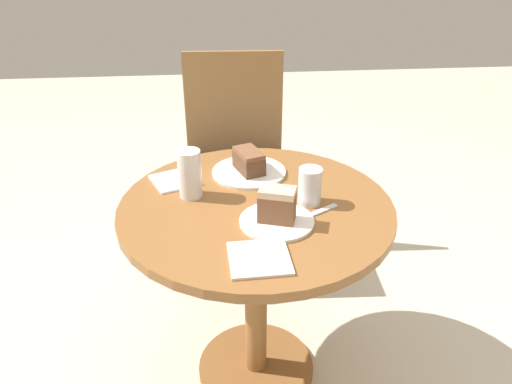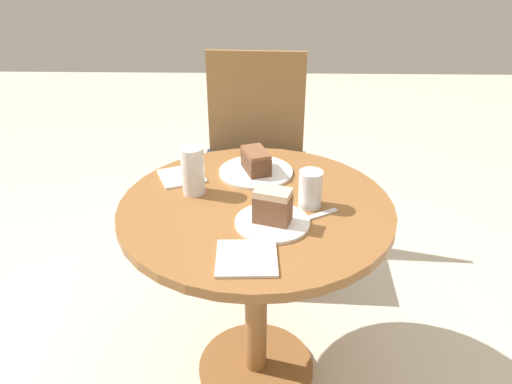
{
  "view_description": "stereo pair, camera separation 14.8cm",
  "coord_description": "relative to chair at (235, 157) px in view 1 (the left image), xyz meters",
  "views": [
    {
      "loc": [
        -0.12,
        -1.29,
        1.46
      ],
      "look_at": [
        0.0,
        0.0,
        0.75
      ],
      "focal_mm": 35.0,
      "sensor_mm": 36.0,
      "label": 1
    },
    {
      "loc": [
        0.03,
        -1.3,
        1.46
      ],
      "look_at": [
        0.0,
        0.0,
        0.75
      ],
      "focal_mm": 35.0,
      "sensor_mm": 36.0,
      "label": 2
    }
  ],
  "objects": [
    {
      "name": "plate_far",
      "position": [
        0.02,
        -0.56,
        0.21
      ],
      "size": [
        0.25,
        0.25,
        0.01
      ],
      "color": "white",
      "rests_on": "table"
    },
    {
      "name": "glass_lemonade",
      "position": [
        -0.17,
        -0.7,
        0.27
      ],
      "size": [
        0.07,
        0.07,
        0.15
      ],
      "color": "beige",
      "rests_on": "table"
    },
    {
      "name": "cake_slice_far",
      "position": [
        0.02,
        -0.56,
        0.25
      ],
      "size": [
        0.11,
        0.14,
        0.07
      ],
      "rotation": [
        0.0,
        0.0,
        0.35
      ],
      "color": "brown",
      "rests_on": "plate_far"
    },
    {
      "name": "glass_water",
      "position": [
        0.19,
        -0.78,
        0.25
      ],
      "size": [
        0.07,
        0.07,
        0.11
      ],
      "color": "silver",
      "rests_on": "table"
    },
    {
      "name": "napkin_stack",
      "position": [
        0.01,
        -1.05,
        0.2
      ],
      "size": [
        0.16,
        0.16,
        0.01
      ],
      "rotation": [
        0.0,
        0.0,
        0.04
      ],
      "color": "silver",
      "rests_on": "table"
    },
    {
      "name": "table",
      "position": [
        0.03,
        -0.77,
        0.04
      ],
      "size": [
        0.83,
        0.83,
        0.71
      ],
      "color": "brown",
      "rests_on": "ground_plane"
    },
    {
      "name": "ground_plane",
      "position": [
        0.03,
        -0.77,
        -0.51
      ],
      "size": [
        8.0,
        8.0,
        0.0
      ],
      "primitive_type": "plane",
      "color": "beige"
    },
    {
      "name": "fork",
      "position": [
        0.2,
        -0.84,
        0.2
      ],
      "size": [
        0.14,
        0.09,
        0.0
      ],
      "rotation": [
        0.0,
        0.0,
        0.52
      ],
      "color": "silver",
      "rests_on": "table"
    },
    {
      "name": "plate_near",
      "position": [
        0.07,
        -0.88,
        0.21
      ],
      "size": [
        0.21,
        0.21,
        0.01
      ],
      "color": "white",
      "rests_on": "table"
    },
    {
      "name": "cake_slice_near",
      "position": [
        0.07,
        -0.88,
        0.26
      ],
      "size": [
        0.11,
        0.09,
        0.1
      ],
      "rotation": [
        0.0,
        0.0,
        1.26
      ],
      "color": "brown",
      "rests_on": "plate_near"
    },
    {
      "name": "napkin_side",
      "position": [
        -0.22,
        -0.6,
        0.2
      ],
      "size": [
        0.18,
        0.18,
        0.01
      ],
      "rotation": [
        0.0,
        0.0,
        0.4
      ],
      "color": "silver",
      "rests_on": "table"
    },
    {
      "name": "chair",
      "position": [
        0.0,
        0.0,
        0.0
      ],
      "size": [
        0.49,
        0.47,
        0.95
      ],
      "rotation": [
        0.0,
        0.0,
        -0.05
      ],
      "color": "olive",
      "rests_on": "ground_plane"
    }
  ]
}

